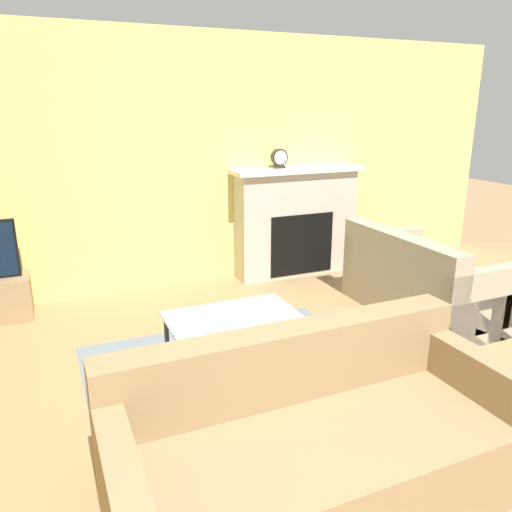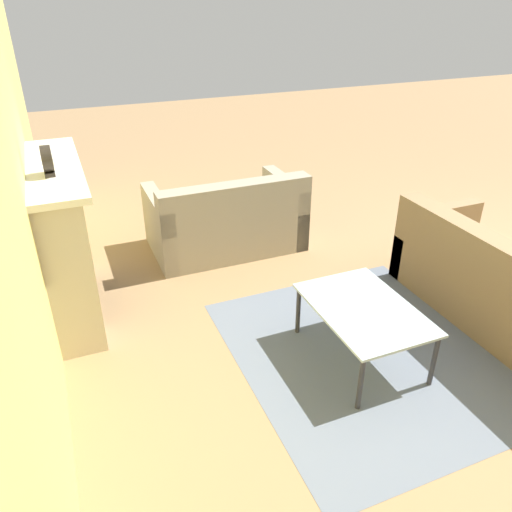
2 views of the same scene
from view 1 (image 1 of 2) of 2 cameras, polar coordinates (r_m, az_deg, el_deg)
The scene contains 7 objects.
wall_back at distance 5.41m, azimuth -12.32°, elevation 10.14°, with size 8.97×0.06×2.70m.
area_rug at distance 3.86m, azimuth -2.10°, elevation -13.34°, with size 2.17×1.87×0.00m.
fireplace at distance 5.90m, azimuth 4.58°, elevation 4.19°, with size 1.57×0.39×1.27m.
couch_sectional at distance 2.71m, azimuth 6.57°, elevation -20.84°, with size 2.05×0.89×0.82m.
couch_loveseat at distance 5.07m, azimuth 18.57°, elevation -3.14°, with size 0.92×1.53×0.82m.
coffee_table at distance 3.73m, azimuth -2.49°, elevation -7.64°, with size 0.97×0.67×0.44m.
mantel_clock at distance 5.68m, azimuth 2.68°, elevation 11.11°, with size 0.19×0.07×0.22m.
Camera 1 is at (-1.06, -1.00, 1.94)m, focal length 35.00 mm.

